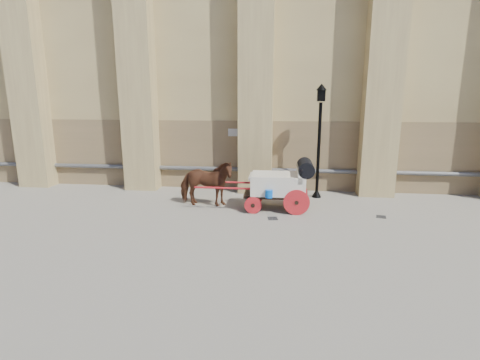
# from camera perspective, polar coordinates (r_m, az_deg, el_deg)

# --- Properties ---
(ground) EXTENTS (90.00, 90.00, 0.00)m
(ground) POSITION_cam_1_polar(r_m,az_deg,el_deg) (12.75, 5.60, -5.91)
(ground) COLOR gray
(ground) RESTS_ON ground
(horse) EXTENTS (2.09, 0.99, 1.75)m
(horse) POSITION_cam_1_polar(r_m,az_deg,el_deg) (13.96, -5.22, -0.51)
(horse) COLOR brown
(horse) RESTS_ON ground
(carriage) EXTENTS (4.22, 1.50, 1.84)m
(carriage) POSITION_cam_1_polar(r_m,az_deg,el_deg) (13.55, 6.42, -0.42)
(carriage) COLOR black
(carriage) RESTS_ON ground
(street_lamp) EXTENTS (0.42, 0.42, 4.51)m
(street_lamp) POSITION_cam_1_polar(r_m,az_deg,el_deg) (15.18, 11.97, 6.24)
(street_lamp) COLOR black
(street_lamp) RESTS_ON ground
(drain_grate_near) EXTENTS (0.37, 0.37, 0.01)m
(drain_grate_near) POSITION_cam_1_polar(r_m,az_deg,el_deg) (12.76, 5.00, -5.85)
(drain_grate_near) COLOR black
(drain_grate_near) RESTS_ON ground
(drain_grate_far) EXTENTS (0.39, 0.39, 0.01)m
(drain_grate_far) POSITION_cam_1_polar(r_m,az_deg,el_deg) (13.76, 20.70, -5.26)
(drain_grate_far) COLOR black
(drain_grate_far) RESTS_ON ground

